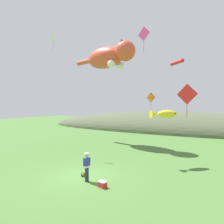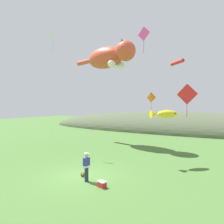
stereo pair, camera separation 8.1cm
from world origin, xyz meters
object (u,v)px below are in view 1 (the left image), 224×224
at_px(kite_spool, 83,175).
at_px(kite_diamond_orange, 151,98).
at_px(picnic_cooler, 102,184).
at_px(kite_tube_streamer, 177,62).
at_px(kite_diamond_red, 187,94).
at_px(kite_fish_windsock, 164,114).
at_px(kite_giant_cat, 109,57).
at_px(kite_diamond_white, 53,38).
at_px(kite_diamond_pink, 144,34).
at_px(festival_attendant, 87,166).

distance_m(kite_spool, kite_diamond_orange, 12.28).
distance_m(picnic_cooler, kite_tube_streamer, 14.70).
bearing_deg(kite_tube_streamer, kite_diamond_red, -73.04).
xyz_separation_m(kite_spool, kite_diamond_orange, (1.10, 10.96, 5.43)).
bearing_deg(kite_tube_streamer, picnic_cooler, -99.21).
relative_size(kite_fish_windsock, kite_tube_streamer, 1.26).
height_order(kite_spool, kite_giant_cat, kite_giant_cat).
bearing_deg(kite_diamond_white, kite_spool, -32.01).
bearing_deg(kite_diamond_pink, kite_spool, -120.08).
bearing_deg(kite_diamond_pink, picnic_cooler, -96.12).
xyz_separation_m(festival_attendant, kite_spool, (-0.70, 0.57, -0.82)).
height_order(festival_attendant, kite_fish_windsock, kite_fish_windsock).
bearing_deg(kite_diamond_pink, kite_giant_cat, 136.22).
relative_size(picnic_cooler, kite_fish_windsock, 0.27).
xyz_separation_m(kite_fish_windsock, kite_diamond_red, (1.84, -1.00, 1.45)).
xyz_separation_m(kite_spool, picnic_cooler, (1.99, -0.85, 0.04)).
xyz_separation_m(kite_tube_streamer, kite_diamond_orange, (-2.77, 0.27, -3.52)).
bearing_deg(festival_attendant, kite_diamond_pink, 69.57).
relative_size(kite_giant_cat, kite_tube_streamer, 5.94).
relative_size(picnic_cooler, kite_diamond_white, 0.31).
height_order(kite_tube_streamer, kite_diamond_white, kite_diamond_white).
bearing_deg(kite_diamond_white, kite_diamond_orange, 39.57).
relative_size(festival_attendant, kite_fish_windsock, 0.85).
relative_size(kite_fish_windsock, kite_diamond_red, 0.88).
distance_m(kite_spool, kite_tube_streamer, 14.47).
distance_m(festival_attendant, kite_diamond_orange, 12.42).
bearing_deg(kite_diamond_orange, kite_tube_streamer, -5.52).
bearing_deg(picnic_cooler, kite_giant_cat, 117.85).
distance_m(kite_fish_windsock, kite_diamond_white, 13.22).
xyz_separation_m(festival_attendant, kite_diamond_orange, (0.40, 11.52, 4.61)).
xyz_separation_m(kite_spool, kite_fish_windsock, (3.96, 5.37, 3.88)).
relative_size(kite_fish_windsock, kite_diamond_orange, 1.01).
height_order(kite_spool, kite_diamond_red, kite_diamond_red).
bearing_deg(kite_diamond_orange, kite_diamond_red, -54.51).
xyz_separation_m(picnic_cooler, kite_diamond_orange, (-0.90, 11.81, 5.38)).
height_order(kite_giant_cat, kite_diamond_pink, kite_giant_cat).
relative_size(kite_spool, picnic_cooler, 0.49).
bearing_deg(kite_diamond_red, kite_diamond_white, -179.79).
distance_m(kite_giant_cat, kite_diamond_white, 7.18).
distance_m(festival_attendant, kite_fish_windsock, 7.43).
xyz_separation_m(kite_fish_windsock, kite_diamond_orange, (-2.86, 5.59, 1.55)).
relative_size(festival_attendant, kite_tube_streamer, 1.07).
bearing_deg(kite_giant_cat, kite_diamond_pink, -43.78).
height_order(kite_spool, kite_diamond_pink, kite_diamond_pink).
bearing_deg(kite_fish_windsock, kite_giant_cat, 145.84).
xyz_separation_m(kite_fish_windsock, kite_diamond_pink, (-1.40, -0.95, 6.21)).
bearing_deg(kite_tube_streamer, kite_diamond_white, -149.48).
bearing_deg(kite_spool, picnic_cooler, -23.19).
relative_size(kite_tube_streamer, kite_diamond_orange, 0.80).
relative_size(kite_fish_windsock, kite_diamond_white, 1.16).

